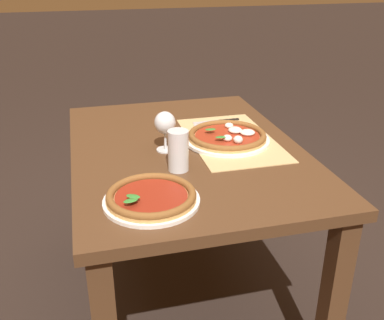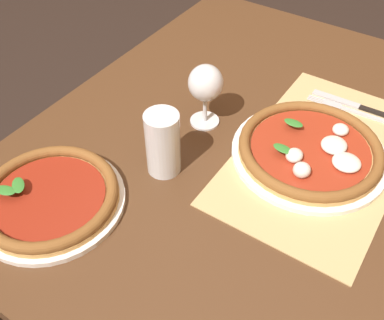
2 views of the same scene
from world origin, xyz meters
name	(u,v)px [view 1 (image 1 of 2)]	position (x,y,z in m)	size (l,w,h in m)	color
ground_plane	(187,295)	(0.00, 0.00, 0.00)	(24.00, 24.00, 0.00)	black
dining_table	(186,172)	(0.00, 0.00, 0.63)	(1.22, 0.87, 0.74)	#4C301C
paper_placemat	(231,139)	(0.03, -0.20, 0.74)	(0.56, 0.33, 0.00)	tan
pizza_near	(228,137)	(0.01, -0.17, 0.76)	(0.34, 0.34, 0.05)	white
pizza_far	(151,197)	(-0.40, 0.20, 0.76)	(0.29, 0.29, 0.04)	white
wine_glass	(165,124)	(-0.01, 0.08, 0.85)	(0.08, 0.08, 0.16)	silver
pint_glass	(178,151)	(-0.19, 0.07, 0.81)	(0.07, 0.07, 0.15)	silver
fork	(215,123)	(0.21, -0.19, 0.75)	(0.03, 0.20, 0.00)	#B7B7BC
knife	(216,121)	(0.24, -0.20, 0.75)	(0.02, 0.22, 0.01)	black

